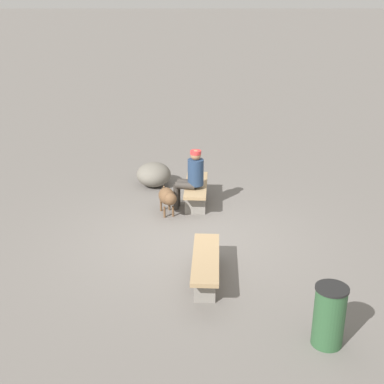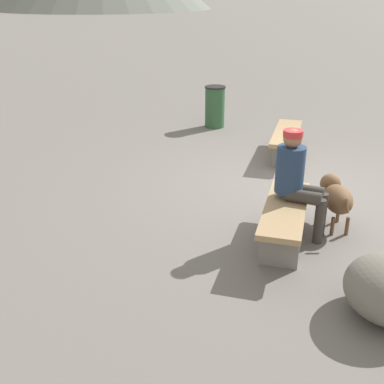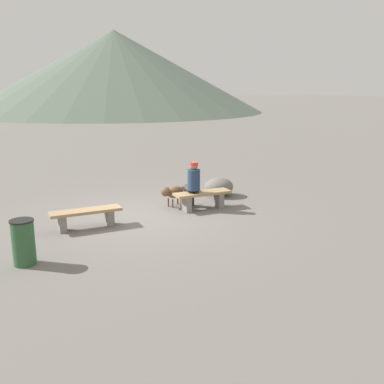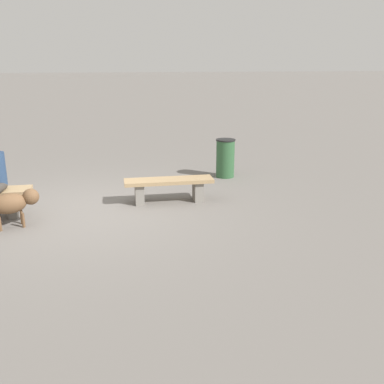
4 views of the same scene
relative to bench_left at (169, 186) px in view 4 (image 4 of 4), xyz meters
name	(u,v)px [view 4 (image 4 of 4)]	position (x,y,z in m)	size (l,w,h in m)	color
ground	(90,214)	(1.44, 0.27, -0.34)	(210.00, 210.00, 0.06)	slate
bench_left	(169,186)	(0.00, 0.00, 0.00)	(1.64, 0.50, 0.44)	gray
dog	(14,202)	(2.57, 0.70, 0.09)	(0.80, 0.45, 0.58)	brown
trash_bin	(225,158)	(-1.56, -1.54, 0.12)	(0.43, 0.43, 0.85)	#2D5633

